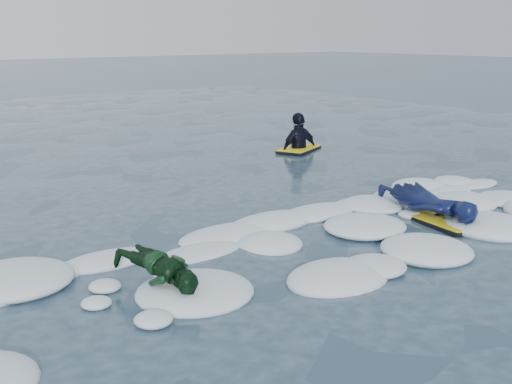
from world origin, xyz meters
TOP-DOWN VIEW (x-y plane):
  - ground at (0.00, 0.00)m, footprint 120.00×120.00m
  - foam_band at (0.00, 1.03)m, footprint 12.00×3.10m
  - prone_woman_unit at (2.94, 0.55)m, footprint 0.95×1.80m
  - prone_child_unit at (-1.24, 0.61)m, footprint 0.71×1.17m
  - waiting_rider_unit at (5.05, 5.64)m, footprint 1.29×1.02m

SIDE VIEW (x-z plane):
  - ground at x=0.00m, z-range 0.00..0.00m
  - foam_band at x=0.00m, z-range -0.15..0.15m
  - waiting_rider_unit at x=5.05m, z-range -0.85..0.85m
  - prone_child_unit at x=-1.24m, z-range 0.00..0.42m
  - prone_woman_unit at x=2.94m, z-range 0.01..0.45m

